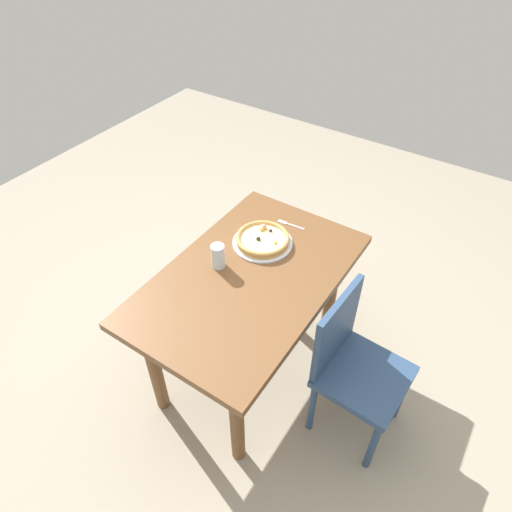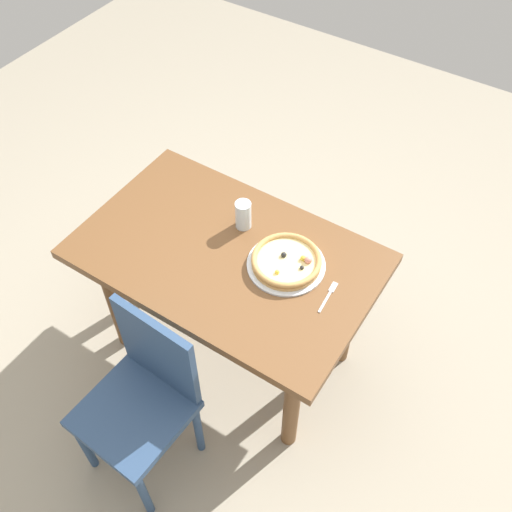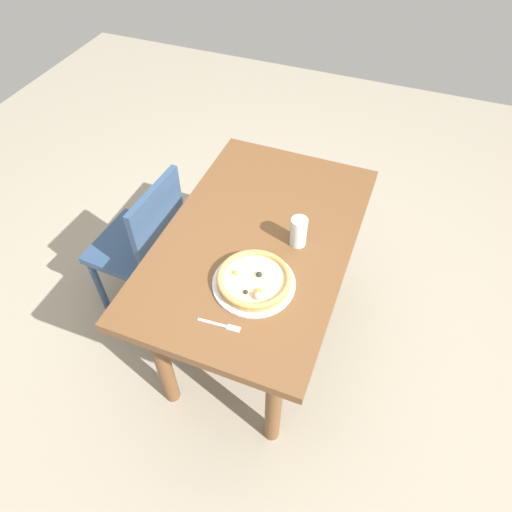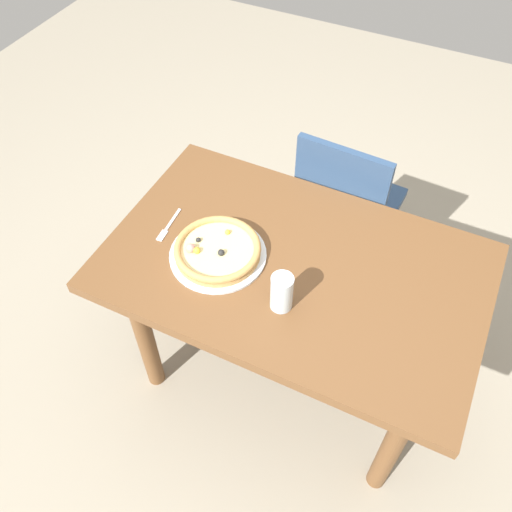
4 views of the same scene
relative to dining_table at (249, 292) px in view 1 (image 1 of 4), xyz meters
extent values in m
plane|color=#9E937F|center=(0.00, 0.00, -0.64)|extent=(6.00, 6.00, 0.00)
cube|color=brown|center=(0.00, 0.00, 0.10)|extent=(1.25, 0.78, 0.04)
cylinder|color=brown|center=(-0.49, -0.26, -0.28)|extent=(0.07, 0.07, 0.71)
cylinder|color=brown|center=(0.49, -0.26, -0.28)|extent=(0.07, 0.07, 0.71)
cylinder|color=brown|center=(-0.49, 0.26, -0.28)|extent=(0.07, 0.07, 0.71)
cylinder|color=brown|center=(0.49, 0.26, -0.28)|extent=(0.07, 0.07, 0.71)
cylinder|color=navy|center=(0.16, -0.85, -0.43)|extent=(0.04, 0.04, 0.41)
cylinder|color=navy|center=(-0.18, -0.83, -0.43)|extent=(0.04, 0.04, 0.41)
cylinder|color=navy|center=(0.18, -0.51, -0.43)|extent=(0.04, 0.04, 0.41)
cylinder|color=navy|center=(-0.16, -0.49, -0.43)|extent=(0.04, 0.04, 0.41)
cube|color=navy|center=(0.00, -0.67, -0.21)|extent=(0.42, 0.42, 0.04)
cube|color=navy|center=(0.01, -0.49, 0.02)|extent=(0.38, 0.05, 0.42)
cylinder|color=silver|center=(0.24, 0.08, 0.12)|extent=(0.32, 0.32, 0.01)
cylinder|color=tan|center=(0.24, 0.08, 0.14)|extent=(0.28, 0.28, 0.02)
cylinder|color=beige|center=(0.24, 0.08, 0.15)|extent=(0.25, 0.25, 0.01)
torus|color=tan|center=(0.24, 0.08, 0.15)|extent=(0.29, 0.29, 0.02)
sphere|color=#E58C7F|center=(0.32, 0.12, 0.16)|extent=(0.03, 0.03, 0.03)
sphere|color=#262626|center=(0.32, 0.07, 0.16)|extent=(0.02, 0.02, 0.02)
sphere|color=gold|center=(0.25, 0.00, 0.16)|extent=(0.02, 0.02, 0.02)
sphere|color=#262626|center=(0.22, 0.09, 0.16)|extent=(0.02, 0.02, 0.02)
sphere|color=gold|center=(0.30, 0.12, 0.16)|extent=(0.02, 0.02, 0.02)
cube|color=silver|center=(0.47, 0.00, 0.12)|extent=(0.02, 0.11, 0.00)
cube|color=silver|center=(0.46, 0.08, 0.12)|extent=(0.03, 0.05, 0.00)
cylinder|color=silver|center=(-0.03, 0.17, 0.18)|extent=(0.07, 0.07, 0.13)
camera|label=1|loc=(-1.32, -0.91, 1.72)|focal=31.99mm
camera|label=2|loc=(0.95, -1.25, 1.97)|focal=40.98mm
camera|label=3|loc=(1.25, 0.48, 1.51)|focal=31.97mm
camera|label=4|loc=(-0.37, 1.07, 1.50)|focal=38.19mm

